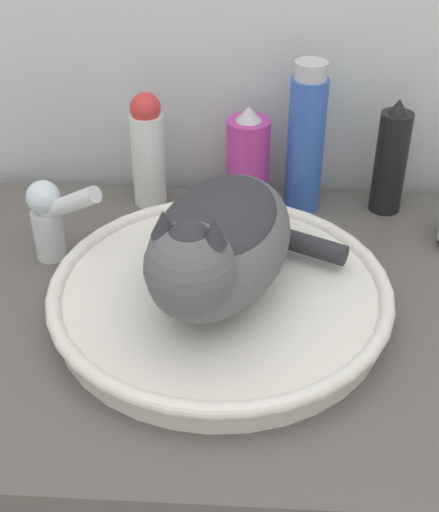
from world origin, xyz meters
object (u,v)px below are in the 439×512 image
Objects in this scene: hairspray_can_black at (391,160)px; cat at (217,241)px; shampoo_bottle_tall at (306,140)px; faucet at (51,216)px; spray_bottle_trigger at (248,161)px; lotion_bottle_white at (148,150)px.

cat is at bearing -130.90° from hairspray_can_black.
shampoo_bottle_tall is 1.29× the size of hairspray_can_black.
spray_bottle_trigger reaches higher than faucet.
shampoo_bottle_tall is 0.14m from hairspray_can_black.
spray_bottle_trigger is (0.16, 0.00, -0.02)m from lotion_bottle_white.
lotion_bottle_white is 0.16m from spray_bottle_trigger.
spray_bottle_trigger is (0.03, 0.29, -0.04)m from cat.
faucet is 0.57× the size of shampoo_bottle_tall.
spray_bottle_trigger is (-0.22, 0.00, -0.01)m from hairspray_can_black.
spray_bottle_trigger is at bearing 180.00° from hairspray_can_black.
shampoo_bottle_tall is 1.42× the size of spray_bottle_trigger.
lotion_bottle_white is 1.00× the size of hairspray_can_black.
spray_bottle_trigger is (0.27, 0.16, 0.01)m from faucet.
lotion_bottle_white is 0.78× the size of shampoo_bottle_tall.
hairspray_can_black is at bearing 0.00° from lotion_bottle_white.
shampoo_bottle_tall reaches higher than cat.
cat is 1.70× the size of hairspray_can_black.
hairspray_can_black reaches higher than spray_bottle_trigger.
lotion_bottle_white is 0.37m from hairspray_can_black.
cat is 1.87× the size of spray_bottle_trigger.
hairspray_can_black is at bearing 0.00° from spray_bottle_trigger.
faucet is (-0.24, 0.12, -0.05)m from cat.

